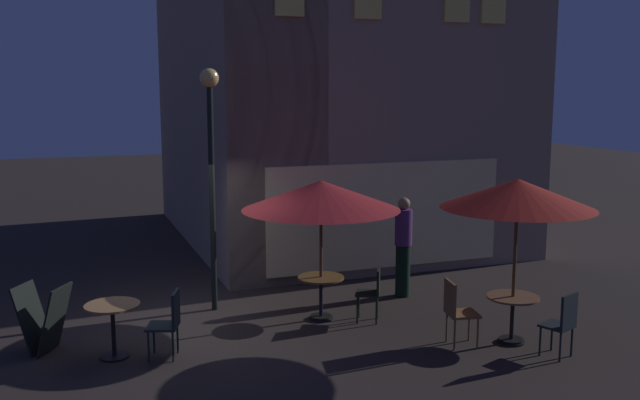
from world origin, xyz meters
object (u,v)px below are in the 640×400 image
Objects in this scene: cafe_chair_1 at (456,307)px; cafe_chair_2 at (563,320)px; menu_sandwich_board at (43,318)px; cafe_table_1 at (513,308)px; cafe_chair_3 at (169,319)px; patron_standing_0 at (403,246)px; patio_umbrella_0 at (321,195)px; cafe_chair_0 at (373,289)px; patio_umbrella_1 at (518,194)px; cafe_table_0 at (321,288)px; cafe_table_2 at (113,318)px; street_lamp_near_corner at (211,146)px.

cafe_chair_1 is 1.48m from cafe_chair_2.
menu_sandwich_board is 1.27× the size of cafe_table_1.
cafe_chair_1 is 4.12m from cafe_chair_3.
patron_standing_0 reaches higher than cafe_chair_1.
patio_umbrella_0 is 1.73m from cafe_chair_0.
patio_umbrella_0 is 2.74m from cafe_chair_1.
cafe_table_0 is at bearing 138.99° from patio_umbrella_1.
cafe_table_2 is at bearing -170.31° from cafe_table_0.
menu_sandwich_board is 4.50m from patio_umbrella_0.
street_lamp_near_corner is at bearing 140.97° from cafe_table_1.
cafe_table_0 is at bearing 21.77° from cafe_chair_2.
patio_umbrella_1 is 2.62× the size of cafe_chair_2.
street_lamp_near_corner is 3.30m from cafe_table_2.
patio_umbrella_0 is 2.66× the size of cafe_chair_3.
menu_sandwich_board is at bearing 149.14° from cafe_table_2.
cafe_chair_3 is at bearing -162.07° from cafe_table_0.
patio_umbrella_0 is 4.06m from cafe_chair_2.
cafe_table_0 is 0.31× the size of patio_umbrella_1.
cafe_chair_2 is at bearing -27.47° from cafe_chair_1.
menu_sandwich_board is 1.11× the size of cafe_chair_0.
cafe_table_1 is at bearing 161.60° from cafe_chair_0.
street_lamp_near_corner is at bearing -98.49° from cafe_chair_3.
patron_standing_0 is (-0.74, 3.46, 0.38)m from cafe_chair_2.
cafe_chair_2 is 0.52× the size of patron_standing_0.
menu_sandwich_board is at bearing -179.78° from cafe_table_0.
cafe_chair_2 is at bearing -43.09° from street_lamp_near_corner.
street_lamp_near_corner is 1.65× the size of patio_umbrella_1.
cafe_table_1 is 2.77m from patron_standing_0.
cafe_table_2 is 0.31× the size of patio_umbrella_0.
patron_standing_0 is (-0.44, 2.70, -1.30)m from patio_umbrella_1.
patron_standing_0 reaches higher than cafe_chair_3.
cafe_table_1 is (6.52, -1.97, 0.03)m from menu_sandwich_board.
patio_umbrella_0 reaches higher than cafe_chair_1.
cafe_chair_0 is (-1.54, 1.60, 0.01)m from cafe_table_1.
patio_umbrella_0 is (0.00, 0.00, 1.52)m from cafe_table_0.
patio_umbrella_1 is at bearing -0.00° from cafe_chair_2.
patio_umbrella_1 reaches higher than cafe_chair_0.
menu_sandwich_board reaches higher than cafe_chair_2.
patio_umbrella_1 is 2.57× the size of cafe_chair_3.
patio_umbrella_1 is (0.00, -0.00, 1.70)m from cafe_table_1.
menu_sandwich_board is 1.26× the size of cafe_table_2.
cafe_chair_1 is at bearing -14.80° from cafe_table_2.
cafe_chair_3 reaches higher than cafe_chair_2.
cafe_chair_2 is (0.30, -0.76, -1.68)m from patio_umbrella_1.
patio_umbrella_0 is at bearing 21.77° from cafe_chair_2.
cafe_chair_3 is at bearing -162.07° from patio_umbrella_0.
cafe_table_0 is 2.32m from cafe_chair_1.
patron_standing_0 is at bearing 21.14° from cafe_table_0.
cafe_chair_1 reaches higher than cafe_table_1.
menu_sandwich_board is 4.99m from cafe_chair_0.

